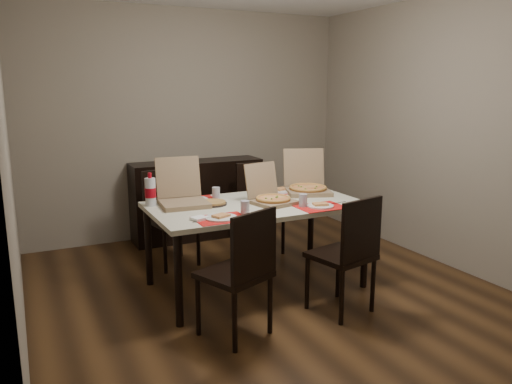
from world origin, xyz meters
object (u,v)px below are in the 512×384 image
(chair_near_left, at_px, (241,268))
(chair_far_left, at_px, (169,213))
(dip_bowl, at_px, (263,197))
(chair_far_right, at_px, (259,203))
(pizza_box_center, at_px, (271,197))
(soda_bottle, at_px, (150,192))
(sideboard, at_px, (197,199))
(dining_table, at_px, (256,211))
(chair_near_right, at_px, (348,250))

(chair_near_left, bearing_deg, chair_far_left, 90.44)
(chair_far_left, height_order, dip_bowl, chair_far_left)
(chair_far_left, height_order, chair_far_right, same)
(pizza_box_center, xyz_separation_m, soda_bottle, (-0.95, 0.36, 0.06))
(sideboard, height_order, chair_near_left, chair_near_left)
(dining_table, distance_m, chair_near_right, 0.91)
(chair_near_right, bearing_deg, pizza_box_center, 110.20)
(sideboard, bearing_deg, dining_table, -91.19)
(sideboard, height_order, chair_far_right, chair_far_right)
(sideboard, relative_size, dip_bowl, 14.12)
(dining_table, height_order, chair_far_left, chair_far_left)
(chair_far_left, distance_m, dip_bowl, 1.04)
(sideboard, bearing_deg, dip_bowl, -85.96)
(soda_bottle, bearing_deg, chair_near_right, -42.27)
(chair_near_right, distance_m, chair_far_left, 1.95)
(dining_table, bearing_deg, sideboard, 88.81)
(chair_near_right, bearing_deg, sideboard, 98.43)
(chair_far_right, bearing_deg, pizza_box_center, -110.46)
(dining_table, height_order, chair_near_left, chair_near_left)
(chair_near_left, xyz_separation_m, chair_near_right, (0.89, -0.01, 0.00))
(pizza_box_center, distance_m, dip_bowl, 0.20)
(chair_near_right, distance_m, chair_far_right, 1.72)
(chair_far_left, relative_size, pizza_box_center, 2.17)
(sideboard, distance_m, dip_bowl, 1.51)
(chair_far_right, relative_size, soda_bottle, 3.31)
(chair_far_left, xyz_separation_m, soda_bottle, (-0.32, -0.61, 0.36))
(sideboard, xyz_separation_m, chair_far_left, (-0.54, -0.70, 0.06))
(chair_far_right, relative_size, dip_bowl, 8.75)
(dining_table, bearing_deg, chair_near_right, -63.90)
(pizza_box_center, bearing_deg, chair_far_left, 122.80)
(dining_table, distance_m, dip_bowl, 0.21)
(chair_far_right, height_order, dip_bowl, chair_far_right)
(dining_table, distance_m, chair_near_left, 0.95)
(sideboard, relative_size, dining_table, 0.83)
(chair_near_left, xyz_separation_m, chair_far_left, (-0.01, 1.72, 0.00))
(pizza_box_center, bearing_deg, chair_near_right, -69.80)
(sideboard, height_order, pizza_box_center, pizza_box_center)
(dining_table, relative_size, chair_near_right, 1.94)
(sideboard, distance_m, dining_table, 1.64)
(chair_near_right, height_order, pizza_box_center, pizza_box_center)
(chair_near_left, height_order, pizza_box_center, pizza_box_center)
(dining_table, xyz_separation_m, soda_bottle, (-0.83, 0.31, 0.19))
(sideboard, height_order, chair_far_left, chair_far_left)
(chair_near_right, bearing_deg, dining_table, 116.10)
(chair_near_right, xyz_separation_m, chair_far_right, (0.09, 1.72, 0.00))
(sideboard, bearing_deg, soda_bottle, -123.50)
(chair_far_left, relative_size, dip_bowl, 8.75)
(chair_near_right, bearing_deg, dip_bowl, 105.07)
(chair_near_left, bearing_deg, sideboard, 77.59)
(dining_table, distance_m, soda_bottle, 0.91)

